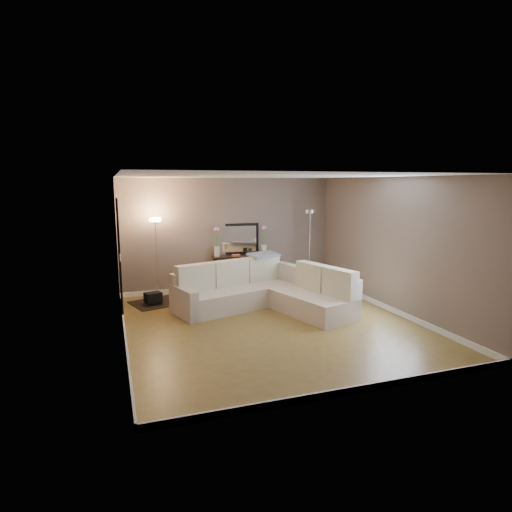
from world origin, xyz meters
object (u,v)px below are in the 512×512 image
object	(u,v)px
floor_lamp_lit	(156,242)
console_table	(237,271)
sectional_sofa	(264,291)
floor_lamp_unlit	(310,233)

from	to	relation	value
floor_lamp_lit	console_table	bearing A→B (deg)	5.69
sectional_sofa	console_table	distance (m)	1.63
sectional_sofa	floor_lamp_unlit	xyz separation A→B (m)	(1.61, 1.27, 0.98)
floor_lamp_unlit	sectional_sofa	bearing A→B (deg)	-141.76
floor_lamp_lit	floor_lamp_unlit	world-z (taller)	floor_lamp_unlit
floor_lamp_lit	floor_lamp_unlit	bearing A→B (deg)	-2.67
console_table	floor_lamp_unlit	bearing A→B (deg)	-11.74
console_table	floor_lamp_lit	world-z (taller)	floor_lamp_lit
floor_lamp_lit	floor_lamp_unlit	size ratio (longest dim) A/B	0.94
floor_lamp_lit	sectional_sofa	bearing A→B (deg)	-36.74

